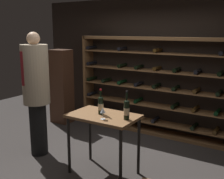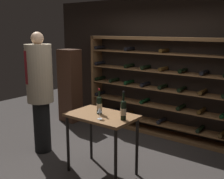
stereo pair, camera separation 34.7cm
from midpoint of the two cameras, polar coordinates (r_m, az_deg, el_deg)
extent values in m
plane|color=#383330|center=(4.51, 0.49, -15.32)|extent=(9.90, 9.90, 0.00)
cube|color=black|center=(5.74, 12.25, 4.58)|extent=(5.57, 0.10, 2.71)
cube|color=brown|center=(6.45, -1.58, 2.22)|extent=(0.06, 0.32, 1.94)
cube|color=brown|center=(5.46, 12.49, 10.10)|extent=(3.36, 0.32, 0.06)
cube|color=brown|center=(5.83, 11.64, -8.73)|extent=(3.36, 0.32, 0.06)
cube|color=brown|center=(5.76, 11.73, -6.78)|extent=(3.28, 0.32, 0.02)
cylinder|color=black|center=(6.31, 1.98, -4.33)|extent=(0.08, 0.30, 0.08)
cylinder|color=#4C3314|center=(6.10, 5.03, -4.95)|extent=(0.08, 0.30, 0.08)
cylinder|color=black|center=(5.74, 11.75, -6.26)|extent=(0.08, 0.30, 0.08)
cylinder|color=black|center=(5.48, 19.29, -7.62)|extent=(0.08, 0.30, 0.08)
cylinder|color=#4C3314|center=(5.38, 23.33, -8.30)|extent=(0.08, 0.30, 0.08)
cube|color=brown|center=(5.66, 11.88, -3.43)|extent=(3.28, 0.32, 0.02)
cylinder|color=black|center=(6.45, -0.87, -0.76)|extent=(0.08, 0.30, 0.08)
cylinder|color=black|center=(5.82, 8.39, -2.32)|extent=(0.08, 0.30, 0.08)
cylinder|color=black|center=(5.50, 15.63, -3.50)|extent=(0.08, 0.30, 0.08)
cylinder|color=#4C3314|center=(5.37, 19.55, -4.11)|extent=(0.08, 0.30, 0.08)
cylinder|color=black|center=(5.28, 23.64, -4.73)|extent=(0.08, 0.30, 0.08)
cube|color=brown|center=(5.58, 12.03, 0.02)|extent=(3.28, 0.32, 0.02)
cylinder|color=black|center=(6.38, -0.88, 2.30)|extent=(0.08, 0.30, 0.08)
cylinder|color=black|center=(6.15, 2.03, 1.92)|extent=(0.08, 0.30, 0.08)
cylinder|color=black|center=(5.94, 5.15, 1.51)|extent=(0.08, 0.30, 0.08)
cylinder|color=black|center=(5.74, 8.49, 1.06)|extent=(0.08, 0.30, 0.08)
cylinder|color=black|center=(5.57, 12.06, 0.58)|extent=(0.08, 0.30, 0.08)
cylinder|color=black|center=(5.42, 15.84, 0.06)|extent=(0.08, 0.30, 0.08)
cylinder|color=#4C3314|center=(5.29, 19.82, -0.48)|extent=(0.08, 0.30, 0.08)
cube|color=brown|center=(5.52, 12.19, 3.57)|extent=(3.28, 0.32, 0.02)
cylinder|color=black|center=(6.33, -0.89, 5.41)|extent=(0.08, 0.30, 0.08)
cylinder|color=black|center=(5.88, 5.21, 4.85)|extent=(0.08, 0.30, 0.08)
cylinder|color=black|center=(5.68, 8.60, 4.51)|extent=(0.08, 0.30, 0.08)
cylinder|color=#4C3314|center=(5.51, 12.22, 4.14)|extent=(0.08, 0.30, 0.08)
cylinder|color=black|center=(5.36, 16.05, 3.72)|extent=(0.08, 0.30, 0.08)
cylinder|color=black|center=(5.23, 20.09, 3.26)|extent=(0.08, 0.30, 0.08)
cube|color=brown|center=(5.48, 12.36, 7.18)|extent=(3.28, 0.32, 0.02)
cylinder|color=black|center=(6.30, -0.90, 8.57)|extent=(0.08, 0.30, 0.08)
cylinder|color=black|center=(5.85, 5.28, 8.24)|extent=(0.08, 0.30, 0.08)
cylinder|color=#4C3314|center=(5.47, 12.38, 7.76)|extent=(0.08, 0.30, 0.08)
cube|color=brown|center=(3.98, 0.39, -5.45)|extent=(0.97, 0.61, 0.04)
cylinder|color=black|center=(4.22, -6.60, -10.98)|extent=(0.04, 0.04, 0.86)
cylinder|color=black|center=(3.72, 3.50, -14.23)|extent=(0.04, 0.04, 0.86)
cylinder|color=black|center=(4.58, -2.10, -9.03)|extent=(0.04, 0.04, 0.86)
cylinder|color=black|center=(4.12, 7.56, -11.60)|extent=(0.04, 0.04, 0.86)
cylinder|color=black|center=(4.96, -12.11, -7.44)|extent=(0.28, 0.28, 0.89)
cylinder|color=tan|center=(4.73, -12.60, 3.18)|extent=(0.44, 0.44, 0.96)
sphere|color=tan|center=(4.68, -12.93, 10.14)|extent=(0.21, 0.21, 0.21)
cube|color=maroon|center=(4.61, -15.07, 4.28)|extent=(0.05, 0.02, 0.54)
cube|color=#4C2D1E|center=(6.43, -7.04, 0.76)|extent=(0.44, 0.36, 1.65)
cylinder|color=black|center=(3.98, -0.11, -3.33)|extent=(0.07, 0.07, 0.24)
cone|color=black|center=(3.95, -0.11, -1.48)|extent=(0.07, 0.07, 0.03)
cylinder|color=black|center=(3.94, -0.11, -0.74)|extent=(0.03, 0.03, 0.08)
cylinder|color=maroon|center=(3.93, -0.11, -0.03)|extent=(0.03, 0.03, 0.02)
cylinder|color=#C6B28C|center=(3.99, -0.11, -3.50)|extent=(0.08, 0.08, 0.09)
cylinder|color=black|center=(3.73, 5.00, -4.37)|extent=(0.07, 0.07, 0.25)
cone|color=black|center=(3.69, 5.04, -2.31)|extent=(0.07, 0.07, 0.03)
cylinder|color=black|center=(3.68, 5.06, -1.41)|extent=(0.03, 0.03, 0.10)
cylinder|color=black|center=(3.67, 5.07, -0.53)|extent=(0.03, 0.03, 0.02)
cylinder|color=#C6B28C|center=(3.73, 5.00, -4.56)|extent=(0.08, 0.08, 0.10)
cylinder|color=silver|center=(3.79, 0.13, -6.03)|extent=(0.07, 0.07, 0.00)
cylinder|color=silver|center=(3.77, 0.13, -5.36)|extent=(0.01, 0.01, 0.09)
cone|color=silver|center=(3.75, 0.13, -4.25)|extent=(0.07, 0.07, 0.07)
cylinder|color=#590A14|center=(3.76, 0.13, -4.46)|extent=(0.04, 0.04, 0.02)
camera|label=1|loc=(0.17, -87.63, 0.51)|focal=44.88mm
camera|label=2|loc=(0.17, 92.37, -0.51)|focal=44.88mm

